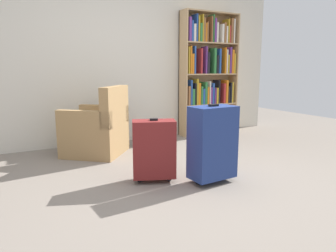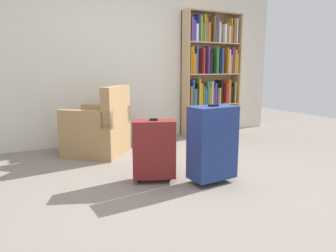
{
  "view_description": "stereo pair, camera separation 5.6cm",
  "coord_description": "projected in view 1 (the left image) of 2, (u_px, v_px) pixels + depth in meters",
  "views": [
    {
      "loc": [
        -1.48,
        -2.42,
        1.12
      ],
      "look_at": [
        -0.04,
        0.31,
        0.55
      ],
      "focal_mm": 33.31,
      "sensor_mm": 36.0,
      "label": 1
    },
    {
      "loc": [
        -1.43,
        -2.45,
        1.12
      ],
      "look_at": [
        -0.04,
        0.31,
        0.55
      ],
      "focal_mm": 33.31,
      "sensor_mm": 36.0,
      "label": 2
    }
  ],
  "objects": [
    {
      "name": "ground_plane",
      "position": [
        187.0,
        187.0,
        2.99
      ],
      "size": [
        10.3,
        10.3,
        0.0
      ],
      "primitive_type": "plane",
      "color": "slate"
    },
    {
      "name": "back_wall",
      "position": [
        112.0,
        56.0,
        4.67
      ],
      "size": [
        5.88,
        0.1,
        2.6
      ],
      "primitive_type": "cube",
      "color": "beige",
      "rests_on": "ground"
    },
    {
      "name": "bookshelf",
      "position": [
        208.0,
        69.0,
        5.28
      ],
      "size": [
        1.05,
        0.26,
        2.04
      ],
      "color": "tan",
      "rests_on": "ground"
    },
    {
      "name": "armchair",
      "position": [
        98.0,
        131.0,
        4.1
      ],
      "size": [
        0.99,
        0.99,
        0.9
      ],
      "color": "#9E7A4C",
      "rests_on": "ground"
    },
    {
      "name": "mug",
      "position": [
        144.0,
        148.0,
        4.28
      ],
      "size": [
        0.12,
        0.08,
        0.1
      ],
      "color": "#1959A5",
      "rests_on": "ground"
    },
    {
      "name": "suitcase_dark_red",
      "position": [
        154.0,
        149.0,
        3.08
      ],
      "size": [
        0.47,
        0.35,
        0.64
      ],
      "color": "maroon",
      "rests_on": "ground"
    },
    {
      "name": "suitcase_navy_blue",
      "position": [
        213.0,
        142.0,
        3.05
      ],
      "size": [
        0.46,
        0.29,
        0.78
      ],
      "color": "navy",
      "rests_on": "ground"
    }
  ]
}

